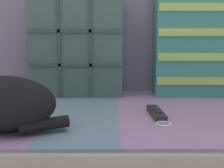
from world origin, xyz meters
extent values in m
cube|color=gray|center=(0.00, 0.12, 0.29)|extent=(1.68, 0.84, 0.19)
cube|color=gray|center=(-0.23, 0.11, 0.38)|extent=(0.23, 0.75, 0.01)
cube|color=slate|center=(0.00, 0.11, 0.38)|extent=(0.23, 0.75, 0.01)
cube|color=gray|center=(0.23, 0.11, 0.38)|extent=(0.23, 0.75, 0.01)
cube|color=gray|center=(0.46, 0.11, 0.38)|extent=(0.23, 0.75, 0.01)
cube|color=slate|center=(0.00, 0.48, 0.61)|extent=(1.68, 0.14, 0.44)
cube|color=#38514C|center=(-0.05, 0.34, 0.59)|extent=(0.37, 0.13, 0.40)
cube|color=#28423D|center=(-0.05, 0.27, 0.52)|extent=(0.35, 0.01, 0.01)
cube|color=#28423D|center=(-0.11, 0.27, 0.59)|extent=(0.01, 0.01, 0.38)
cube|color=#28423D|center=(-0.05, 0.27, 0.65)|extent=(0.35, 0.01, 0.01)
cube|color=#28423D|center=(0.01, 0.27, 0.59)|extent=(0.01, 0.01, 0.38)
cube|color=#337A70|center=(0.49, 0.34, 0.60)|extent=(0.45, 0.13, 0.42)
cube|color=#93B751|center=(0.49, 0.27, 0.46)|extent=(0.44, 0.01, 0.03)
cube|color=#93B751|center=(0.49, 0.27, 0.55)|extent=(0.44, 0.01, 0.03)
cube|color=#93B751|center=(0.49, 0.27, 0.65)|extent=(0.44, 0.01, 0.03)
cube|color=#93B751|center=(0.49, 0.27, 0.74)|extent=(0.44, 0.01, 0.03)
ellipsoid|color=black|center=(-0.22, -0.13, 0.47)|extent=(0.32, 0.20, 0.16)
cylinder|color=black|center=(-0.09, -0.16, 0.42)|extent=(0.14, 0.09, 0.03)
cube|color=black|center=(0.24, 0.02, 0.40)|extent=(0.05, 0.15, 0.02)
cube|color=black|center=(0.24, 0.01, 0.41)|extent=(0.03, 0.05, 0.00)
cube|color=black|center=(0.23, 0.09, 0.40)|extent=(0.03, 0.01, 0.02)
torus|color=silver|center=(0.25, -0.08, 0.39)|extent=(0.05, 0.05, 0.01)
camera|label=1|loc=(0.09, -1.06, 0.70)|focal=55.00mm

